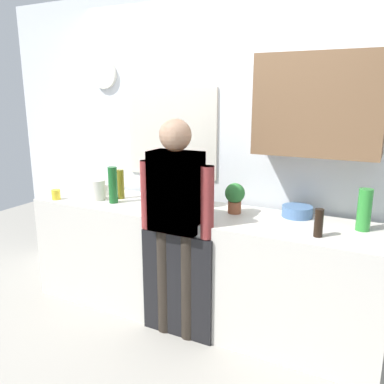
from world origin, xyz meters
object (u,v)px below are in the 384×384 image
Objects in this scene: bottle_dark_sauce at (319,223)px; person_guest at (176,213)px; bottle_olive_oil at (121,184)px; mixing_bowl at (297,211)px; cup_terracotta_mug at (160,206)px; person_at_sink at (176,213)px; bottle_clear_soda at (364,210)px; bottle_green_wine at (113,185)px; cup_white_mug at (104,190)px; potted_plant at (235,196)px; storage_canister at (97,190)px; coffee_maker at (187,189)px; cup_yellow_cup at (56,195)px.

person_guest reaches higher than bottle_dark_sauce.
bottle_olive_oil is 1.14× the size of mixing_bowl.
cup_terracotta_mug is 0.27m from person_at_sink.
bottle_clear_soda is 1.90m from bottle_green_wine.
cup_white_mug is 1.03× the size of cup_terracotta_mug.
person_at_sink reaches higher than bottle_olive_oil.
bottle_dark_sauce is at bearing -6.94° from cup_white_mug.
potted_plant is at bearing 0.53° from cup_white_mug.
potted_plant is at bearing -164.76° from mixing_bowl.
bottle_dark_sauce is 0.72× the size of bottle_olive_oil.
person_at_sink reaches higher than storage_canister.
bottle_clear_soda is 2.13m from cup_white_mug.
coffee_maker reaches higher than bottle_green_wine.
cup_white_mug is at bearing 144.68° from bottle_green_wine.
bottle_green_wine is at bearing 173.48° from cup_terracotta_mug.
cup_white_mug is at bearing 109.86° from storage_canister.
person_guest reaches higher than cup_yellow_cup.
person_guest is (-0.73, -0.50, 0.03)m from mixing_bowl.
person_guest reaches higher than coffee_maker.
storage_canister is 0.92m from person_at_sink.
person_guest reaches higher than storage_canister.
cup_terracotta_mug is at bearing -116.71° from coffee_maker.
bottle_green_wine is 0.31m from cup_white_mug.
bottle_clear_soda is 0.17× the size of person_guest.
mixing_bowl is at bearing 20.33° from cup_terracotta_mug.
storage_canister is at bearing -170.22° from mixing_bowl.
person_at_sink is 1.00× the size of person_guest.
bottle_clear_soda is 1.12× the size of bottle_olive_oil.
person_guest is at bearing -16.05° from bottle_green_wine.
bottle_green_wine is at bearing -35.32° from cup_white_mug.
coffee_maker reaches higher than cup_terracotta_mug.
person_guest is at bearing -171.44° from bottle_dark_sauce.
bottle_olive_oil is 0.20m from storage_canister.
potted_plant is at bearing 7.69° from storage_canister.
bottle_dark_sauce is 1.69m from bottle_olive_oil.
potted_plant is at bearing 159.77° from bottle_dark_sauce.
cup_terracotta_mug is at bearing 4.88° from cup_yellow_cup.
storage_canister is (0.32, 0.16, 0.04)m from cup_yellow_cup.
bottle_clear_soda reaches higher than cup_terracotta_mug.
mixing_bowl is 0.89m from person_guest.
storage_canister is at bearing -172.31° from potted_plant.
bottle_clear_soda is 1.27× the size of mixing_bowl.
cup_yellow_cup is 0.36m from storage_canister.
storage_canister is (-0.66, 0.08, 0.04)m from cup_terracotta_mug.
potted_plant reaches higher than bottle_dark_sauce.
cup_terracotta_mug is (0.98, 0.08, 0.00)m from cup_yellow_cup.
bottle_dark_sauce is 1.84m from storage_canister.
bottle_clear_soda reaches higher than cup_white_mug.
coffee_maker reaches higher than mixing_bowl.
bottle_clear_soda is 1.25m from person_at_sink.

